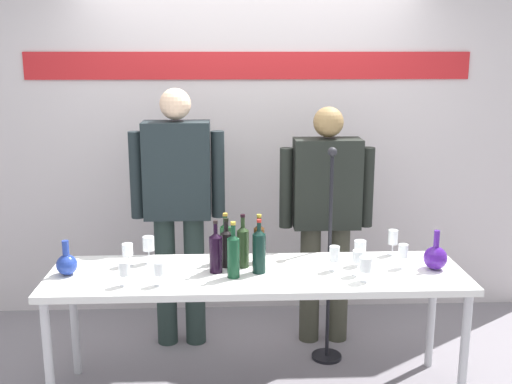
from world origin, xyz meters
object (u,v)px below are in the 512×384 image
decanter_blue_left (67,264)px  wine_glass_right_2 (403,251)px  wine_bottle_3 (216,251)px  wine_bottle_1 (259,250)px  wine_glass_right_3 (360,247)px  presenter_left (178,201)px  microphone_stand (328,292)px  wine_glass_right_0 (393,238)px  presenter_right (326,210)px  wine_glass_left_0 (124,269)px  wine_bottle_0 (225,241)px  wine_glass_left_3 (148,244)px  wine_glass_left_1 (128,250)px  wine_bottle_2 (233,254)px  decanter_blue_right (435,257)px  wine_glass_right_1 (366,265)px  wine_glass_right_5 (358,257)px  display_table (257,282)px  wine_bottle_5 (226,246)px  wine_glass_left_2 (159,269)px  wine_glass_right_4 (334,254)px  wine_bottle_6 (259,242)px  wine_bottle_4 (243,245)px

decanter_blue_left → wine_glass_right_2: (1.94, 0.03, 0.03)m
wine_bottle_3 → wine_bottle_1: bearing=-4.0°
wine_bottle_1 → wine_glass_right_3: bearing=9.5°
presenter_left → microphone_stand: presenter_left is taller
wine_glass_right_0 → wine_glass_right_3: wine_glass_right_0 is taller
presenter_right → wine_glass_left_0: presenter_right is taller
wine_bottle_0 → wine_bottle_3: size_ratio=0.98×
wine_glass_left_3 → wine_glass_right_0: 1.50m
presenter_left → wine_bottle_0: bearing=-57.4°
microphone_stand → wine_glass_left_1: bearing=-167.6°
presenter_left → wine_bottle_3: bearing=-68.6°
wine_bottle_2 → wine_glass_right_2: bearing=6.4°
decanter_blue_right → wine_glass_right_1: (-0.45, -0.18, 0.02)m
microphone_stand → presenter_left: bearing=164.3°
wine_glass_right_0 → wine_bottle_2: bearing=-160.5°
wine_bottle_3 → wine_glass_right_5: (0.80, -0.09, -0.02)m
display_table → wine_bottle_0: (-0.18, 0.18, 0.19)m
wine_glass_left_1 → wine_glass_right_5: 1.34m
wine_glass_right_0 → wine_bottle_3: bearing=-166.4°
wine_bottle_5 → wine_glass_right_1: size_ratio=2.12×
wine_glass_left_2 → wine_glass_left_3: bearing=105.9°
wine_glass_right_4 → wine_glass_left_2: bearing=-169.3°
wine_bottle_3 → wine_bottle_6: size_ratio=1.04×
display_table → wine_bottle_0: bearing=134.6°
wine_bottle_0 → wine_glass_right_4: size_ratio=2.05×
display_table → wine_bottle_5: wine_bottle_5 is taller
wine_bottle_0 → wine_glass_left_3: wine_bottle_0 is taller
wine_bottle_2 → wine_glass_left_0: wine_bottle_2 is taller
wine_bottle_0 → wine_bottle_4: wine_bottle_4 is taller
decanter_blue_right → wine_bottle_6: (-1.02, 0.17, 0.05)m
wine_glass_right_0 → microphone_stand: microphone_stand is taller
wine_glass_right_5 → presenter_left: bearing=144.4°
wine_glass_right_0 → wine_glass_right_3: bearing=-143.6°
wine_bottle_6 → microphone_stand: microphone_stand is taller
wine_bottle_6 → wine_glass_right_2: bearing=-9.5°
wine_bottle_3 → wine_glass_right_3: 0.85m
wine_glass_right_3 → wine_glass_right_2: bearing=-14.1°
display_table → presenter_right: size_ratio=1.44×
display_table → wine_glass_right_1: 0.64m
wine_glass_left_0 → wine_glass_right_3: size_ratio=0.91×
wine_glass_right_3 → microphone_stand: (-0.13, 0.32, -0.41)m
wine_glass_left_0 → wine_glass_left_2: (0.19, -0.00, -0.00)m
wine_bottle_3 → wine_bottle_4: bearing=27.2°
wine_glass_left_1 → wine_glass_right_1: size_ratio=0.98×
wine_glass_right_3 → wine_glass_right_1: bearing=-95.2°
wine_bottle_1 → wine_bottle_3: 0.25m
presenter_left → wine_glass_left_2: size_ratio=13.58×
presenter_left → wine_glass_right_5: 1.32m
microphone_stand → display_table: bearing=-140.1°
wine_glass_left_0 → wine_glass_right_0: bearing=16.0°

